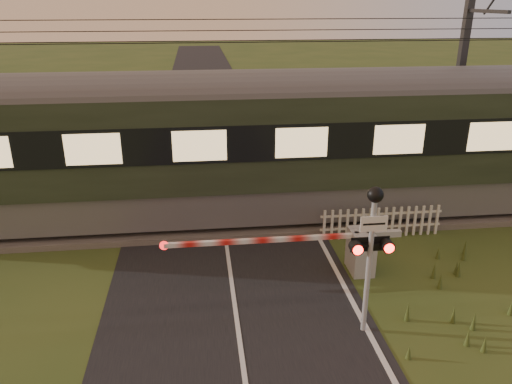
{
  "coord_description": "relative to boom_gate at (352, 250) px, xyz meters",
  "views": [
    {
      "loc": [
        -0.67,
        -8.27,
        6.64
      ],
      "look_at": [
        0.69,
        3.2,
        2.16
      ],
      "focal_mm": 35.0,
      "sensor_mm": 36.0,
      "label": 1
    }
  ],
  "objects": [
    {
      "name": "track_bed",
      "position": [
        -3.13,
        3.74,
        -0.56
      ],
      "size": [
        140.0,
        3.4,
        0.39
      ],
      "color": "#47423D",
      "rests_on": "ground"
    },
    {
      "name": "catenary_mast",
      "position": [
        5.54,
        5.98,
        3.44
      ],
      "size": [
        0.25,
        2.47,
        7.83
      ],
      "color": "#2D2D30",
      "rests_on": "ground"
    },
    {
      "name": "crossing_signal",
      "position": [
        -0.46,
        -2.46,
        1.64
      ],
      "size": [
        0.84,
        0.35,
        3.29
      ],
      "color": "gray",
      "rests_on": "ground"
    },
    {
      "name": "overhead_wires",
      "position": [
        -3.13,
        3.74,
        5.1
      ],
      "size": [
        120.0,
        0.62,
        0.62
      ],
      "color": "black",
      "rests_on": "ground"
    },
    {
      "name": "boom_gate",
      "position": [
        0.0,
        0.0,
        0.0
      ],
      "size": [
        6.1,
        0.86,
        1.14
      ],
      "color": "gray",
      "rests_on": "ground"
    },
    {
      "name": "picket_fence",
      "position": [
        1.47,
        1.85,
        -0.15
      ],
      "size": [
        3.68,
        0.08,
        0.94
      ],
      "color": "silver",
      "rests_on": "ground"
    },
    {
      "name": "ground",
      "position": [
        -3.13,
        -2.76,
        -0.62
      ],
      "size": [
        160.0,
        160.0,
        0.0
      ],
      "primitive_type": "plane",
      "color": "#30461A",
      "rests_on": "ground"
    },
    {
      "name": "road",
      "position": [
        -3.11,
        -2.99,
        -0.61
      ],
      "size": [
        6.0,
        140.0,
        0.03
      ],
      "color": "black",
      "rests_on": "ground"
    }
  ]
}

